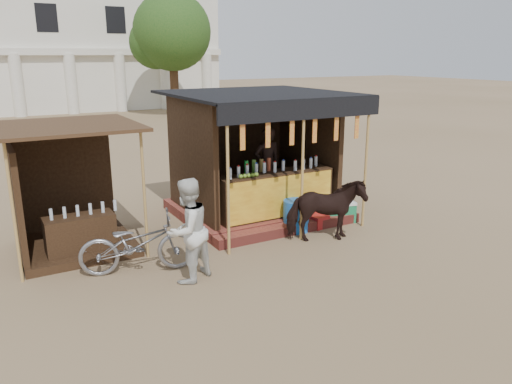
{
  "coord_description": "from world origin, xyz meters",
  "views": [
    {
      "loc": [
        -4.37,
        -6.18,
        3.58
      ],
      "look_at": [
        0.0,
        1.6,
        1.1
      ],
      "focal_mm": 35.0,
      "sensor_mm": 36.0,
      "label": 1
    }
  ],
  "objects": [
    {
      "name": "bystander",
      "position": [
        -1.65,
        0.9,
        0.85
      ],
      "size": [
        1.03,
        0.95,
        1.71
      ],
      "primitive_type": "imported",
      "rotation": [
        0.0,
        0.0,
        3.59
      ],
      "color": "silver",
      "rests_on": "ground"
    },
    {
      "name": "cow",
      "position": [
        1.36,
        1.24,
        0.63
      ],
      "size": [
        1.63,
        1.15,
        1.25
      ],
      "primitive_type": "imported",
      "rotation": [
        0.0,
        0.0,
        1.22
      ],
      "color": "black",
      "rests_on": "ground"
    },
    {
      "name": "blue_barrel",
      "position": [
        1.18,
        2.0,
        0.33
      ],
      "size": [
        0.58,
        0.58,
        0.66
      ],
      "primitive_type": "cylinder",
      "rotation": [
        0.0,
        0.0,
        -0.09
      ],
      "color": "blue",
      "rests_on": "ground"
    },
    {
      "name": "background_building",
      "position": [
        -2.0,
        29.94,
        3.98
      ],
      "size": [
        26.0,
        7.45,
        8.18
      ],
      "color": "silver",
      "rests_on": "ground"
    },
    {
      "name": "ground",
      "position": [
        0.0,
        0.0,
        0.0
      ],
      "size": [
        120.0,
        120.0,
        0.0
      ],
      "primitive_type": "plane",
      "color": "#846B4C",
      "rests_on": "ground"
    },
    {
      "name": "main_stall",
      "position": [
        1.02,
        3.36,
        1.03
      ],
      "size": [
        3.6,
        3.61,
        2.78
      ],
      "color": "#953931",
      "rests_on": "ground"
    },
    {
      "name": "red_crate",
      "position": [
        1.72,
        2.0,
        0.14
      ],
      "size": [
        0.41,
        0.49,
        0.27
      ],
      "primitive_type": "cube",
      "rotation": [
        0.0,
        0.0,
        0.13
      ],
      "color": "maroon",
      "rests_on": "ground"
    },
    {
      "name": "secondary_stall",
      "position": [
        -3.17,
        3.24,
        0.85
      ],
      "size": [
        2.4,
        2.4,
        2.38
      ],
      "color": "#382514",
      "rests_on": "ground"
    },
    {
      "name": "cooler",
      "position": [
        2.36,
        2.05,
        0.23
      ],
      "size": [
        0.74,
        0.6,
        0.46
      ],
      "color": "#1C7E4C",
      "rests_on": "ground"
    },
    {
      "name": "motorbike",
      "position": [
        -2.27,
        1.6,
        0.51
      ],
      "size": [
        2.05,
        1.16,
        1.02
      ],
      "primitive_type": "imported",
      "rotation": [
        0.0,
        0.0,
        1.3
      ],
      "color": "gray",
      "rests_on": "ground"
    },
    {
      "name": "tree",
      "position": [
        5.81,
        22.14,
        4.63
      ],
      "size": [
        4.5,
        4.4,
        7.0
      ],
      "color": "#382314",
      "rests_on": "ground"
    }
  ]
}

